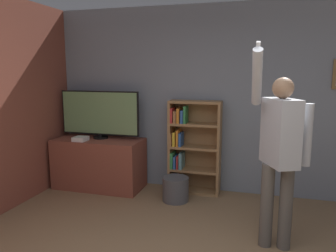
{
  "coord_description": "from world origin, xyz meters",
  "views": [
    {
      "loc": [
        0.61,
        -1.87,
        1.77
      ],
      "look_at": [
        -0.45,
        1.88,
        1.11
      ],
      "focal_mm": 35.0,
      "sensor_mm": 36.0,
      "label": 1
    }
  ],
  "objects_px": {
    "person": "(280,147)",
    "television": "(100,114)",
    "game_console": "(81,139)",
    "bookshelf": "(190,147)",
    "waste_bin": "(176,189)"
  },
  "relations": [
    {
      "from": "bookshelf",
      "to": "television",
      "type": "bearing_deg",
      "value": -174.28
    },
    {
      "from": "game_console",
      "to": "person",
      "type": "relative_size",
      "value": 0.09
    },
    {
      "from": "television",
      "to": "game_console",
      "type": "relative_size",
      "value": 6.48
    },
    {
      "from": "bookshelf",
      "to": "waste_bin",
      "type": "bearing_deg",
      "value": -105.55
    },
    {
      "from": "television",
      "to": "game_console",
      "type": "xyz_separation_m",
      "value": [
        -0.2,
        -0.25,
        -0.34
      ]
    },
    {
      "from": "game_console",
      "to": "person",
      "type": "distance_m",
      "value": 2.88
    },
    {
      "from": "television",
      "to": "person",
      "type": "relative_size",
      "value": 0.61
    },
    {
      "from": "television",
      "to": "waste_bin",
      "type": "relative_size",
      "value": 3.46
    },
    {
      "from": "television",
      "to": "game_console",
      "type": "height_order",
      "value": "television"
    },
    {
      "from": "person",
      "to": "television",
      "type": "bearing_deg",
      "value": -139.47
    },
    {
      "from": "television",
      "to": "bookshelf",
      "type": "bearing_deg",
      "value": 5.72
    },
    {
      "from": "game_console",
      "to": "waste_bin",
      "type": "relative_size",
      "value": 0.53
    },
    {
      "from": "television",
      "to": "bookshelf",
      "type": "xyz_separation_m",
      "value": [
        1.37,
        0.14,
        -0.46
      ]
    },
    {
      "from": "waste_bin",
      "to": "game_console",
      "type": "bearing_deg",
      "value": 179.04
    },
    {
      "from": "game_console",
      "to": "bookshelf",
      "type": "height_order",
      "value": "bookshelf"
    }
  ]
}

